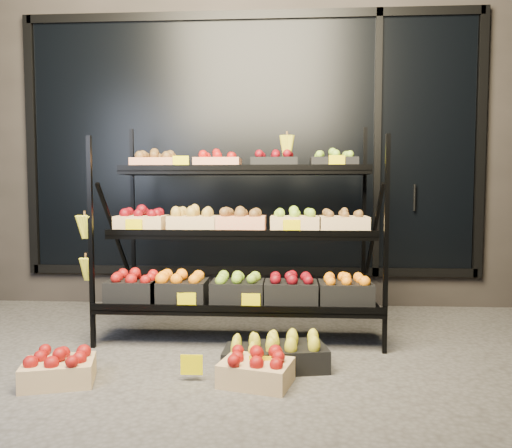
# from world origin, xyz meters

# --- Properties ---
(ground) EXTENTS (24.00, 24.00, 0.00)m
(ground) POSITION_xyz_m (0.00, 0.00, 0.00)
(ground) COLOR #514F4C
(ground) RESTS_ON ground
(building) EXTENTS (6.00, 2.08, 3.50)m
(building) POSITION_xyz_m (0.00, 2.59, 1.75)
(building) COLOR #2D2826
(building) RESTS_ON ground
(display_rack) EXTENTS (2.18, 1.02, 1.68)m
(display_rack) POSITION_xyz_m (-0.01, 0.60, 0.79)
(display_rack) COLOR black
(display_rack) RESTS_ON ground
(tag_floor_a) EXTENTS (0.13, 0.01, 0.12)m
(tag_floor_a) POSITION_xyz_m (-0.21, -0.40, 0.06)
(tag_floor_a) COLOR #E9D600
(tag_floor_a) RESTS_ON ground
(tag_floor_b) EXTENTS (0.13, 0.01, 0.12)m
(tag_floor_b) POSITION_xyz_m (0.20, -0.40, 0.06)
(tag_floor_b) COLOR #E9D600
(tag_floor_b) RESTS_ON ground
(floor_crate_left) EXTENTS (0.46, 0.39, 0.20)m
(floor_crate_left) POSITION_xyz_m (-0.97, -0.48, 0.09)
(floor_crate_left) COLOR #DBB67E
(floor_crate_left) RESTS_ON ground
(floor_crate_midleft) EXTENTS (0.39, 0.30, 0.19)m
(floor_crate_midleft) POSITION_xyz_m (0.15, -0.17, 0.09)
(floor_crate_midleft) COLOR black
(floor_crate_midleft) RESTS_ON ground
(floor_crate_midright) EXTENTS (0.46, 0.38, 0.20)m
(floor_crate_midright) POSITION_xyz_m (0.18, -0.42, 0.09)
(floor_crate_midright) COLOR #DBB67E
(floor_crate_midright) RESTS_ON ground
(floor_crate_right) EXTENTS (0.47, 0.38, 0.21)m
(floor_crate_right) POSITION_xyz_m (0.39, -0.14, 0.10)
(floor_crate_right) COLOR black
(floor_crate_right) RESTS_ON ground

